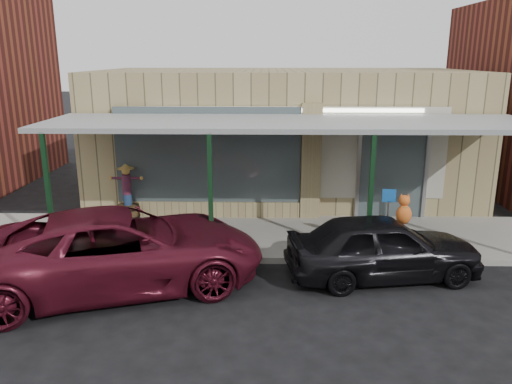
{
  "coord_description": "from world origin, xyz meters",
  "views": [
    {
      "loc": [
        -0.51,
        -8.67,
        4.63
      ],
      "look_at": [
        -0.78,
        2.6,
        1.56
      ],
      "focal_mm": 35.0,
      "sensor_mm": 36.0,
      "label": 1
    }
  ],
  "objects_px": {
    "barrel_scarecrow": "(128,200)",
    "barrel_pumpkin": "(380,235)",
    "handicap_sign": "(388,211)",
    "car_maroon": "(120,249)",
    "parked_sedan": "(383,247)"
  },
  "relations": [
    {
      "from": "barrel_scarecrow",
      "to": "barrel_pumpkin",
      "type": "distance_m",
      "value": 6.99
    },
    {
      "from": "barrel_pumpkin",
      "to": "handicap_sign",
      "type": "distance_m",
      "value": 0.75
    },
    {
      "from": "car_maroon",
      "to": "handicap_sign",
      "type": "bearing_deg",
      "value": -91.03
    },
    {
      "from": "barrel_pumpkin",
      "to": "car_maroon",
      "type": "distance_m",
      "value": 6.12
    },
    {
      "from": "barrel_pumpkin",
      "to": "barrel_scarecrow",
      "type": "bearing_deg",
      "value": 163.8
    },
    {
      "from": "barrel_scarecrow",
      "to": "barrel_pumpkin",
      "type": "height_order",
      "value": "barrel_scarecrow"
    },
    {
      "from": "barrel_pumpkin",
      "to": "car_maroon",
      "type": "bearing_deg",
      "value": -160.34
    },
    {
      "from": "handicap_sign",
      "to": "parked_sedan",
      "type": "relative_size",
      "value": 0.35
    },
    {
      "from": "handicap_sign",
      "to": "car_maroon",
      "type": "distance_m",
      "value": 6.11
    },
    {
      "from": "handicap_sign",
      "to": "parked_sedan",
      "type": "xyz_separation_m",
      "value": [
        -0.36,
        -1.22,
        -0.41
      ]
    },
    {
      "from": "barrel_scarecrow",
      "to": "handicap_sign",
      "type": "bearing_deg",
      "value": -1.01
    },
    {
      "from": "handicap_sign",
      "to": "parked_sedan",
      "type": "height_order",
      "value": "handicap_sign"
    },
    {
      "from": "barrel_pumpkin",
      "to": "parked_sedan",
      "type": "xyz_separation_m",
      "value": [
        -0.27,
        -1.5,
        0.27
      ]
    },
    {
      "from": "barrel_scarecrow",
      "to": "car_maroon",
      "type": "height_order",
      "value": "barrel_scarecrow"
    },
    {
      "from": "handicap_sign",
      "to": "parked_sedan",
      "type": "bearing_deg",
      "value": -101.0
    }
  ]
}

